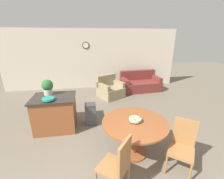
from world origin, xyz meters
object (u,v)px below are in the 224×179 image
Objects in this scene: potted_plant at (47,87)px; dining_chair_near_left at (118,164)px; teal_bowl at (48,99)px; trash_bin at (91,114)px; fruit_bowl at (135,119)px; armchair at (110,90)px; kitchen_island at (56,113)px; dining_table at (135,129)px; dining_chair_near_right at (182,144)px; couch at (140,84)px.

dining_chair_near_left is at bearing -56.79° from potted_plant.
teal_bowl is 0.47× the size of trash_bin.
teal_bowl reaches higher than fruit_bowl.
fruit_bowl is 3.31m from armchair.
dining_chair_near_left reaches higher than fruit_bowl.
trash_bin is at bearing 17.53° from teal_bowl.
dining_table is at bearing -35.25° from kitchen_island.
fruit_bowl is 0.23× the size of kitchen_island.
dining_chair_near_right is (1.23, 0.25, 0.00)m from dining_chair_near_left.
potted_plant is (-1.42, 2.18, 0.59)m from dining_chair_near_left.
dining_chair_near_left is at bearing -57.34° from kitchen_island.
kitchen_island is at bearing 71.55° from dining_chair_near_left.
dining_table is 0.23m from fruit_bowl.
dining_chair_near_right reaches higher than kitchen_island.
dining_table reaches higher than trash_bin.
couch is at bearing 47.59° from trash_bin.
teal_bowl reaches higher than armchair.
fruit_bowl is (-0.00, 0.00, 0.23)m from dining_table.
dining_table is 1.10× the size of armchair.
armchair is (1.75, 2.03, -0.16)m from kitchen_island.
kitchen_island is at bearing 4.11° from dining_chair_near_right.
dining_chair_near_left is 4.02× the size of fruit_bowl.
couch is at bearing 39.00° from kitchen_island.
kitchen_island is (-1.27, 1.98, -0.07)m from dining_chair_near_left.
dining_chair_near_right is (0.74, -0.49, -0.06)m from dining_table.
kitchen_island is 0.71m from potted_plant.
teal_bowl is at bearing 76.19° from dining_chair_near_left.
dining_chair_near_right reaches higher than couch.
couch is at bearing 69.05° from fruit_bowl.
dining_chair_near_right reaches higher than dining_table.
couch is (3.23, 2.62, -0.16)m from kitchen_island.
dining_chair_near_right is at bearing -34.78° from kitchen_island.
dining_table is 5.32× the size of fruit_bowl.
kitchen_island reaches higher than couch.
kitchen_island is (-1.76, 1.24, -0.36)m from fruit_bowl.
teal_bowl is 0.24× the size of armchair.
couch is at bearing -60.76° from dining_chair_near_right.
potted_plant reaches higher than kitchen_island.
teal_bowl is at bearing -104.83° from kitchen_island.
kitchen_island is 0.93m from trash_bin.
armchair reaches higher than dining_table.
potted_plant is 0.66× the size of trash_bin.
teal_bowl is 0.47m from potted_plant.
dining_chair_near_right reaches higher than trash_bin.
couch is (3.39, 2.42, -0.83)m from potted_plant.
dining_table is 0.73× the size of couch.
kitchen_island reaches higher than fruit_bowl.
kitchen_island is 2.68m from armchair.
armchair is at bearing 32.03° from dining_chair_near_left.
trash_bin is at bearing -142.23° from armchair.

